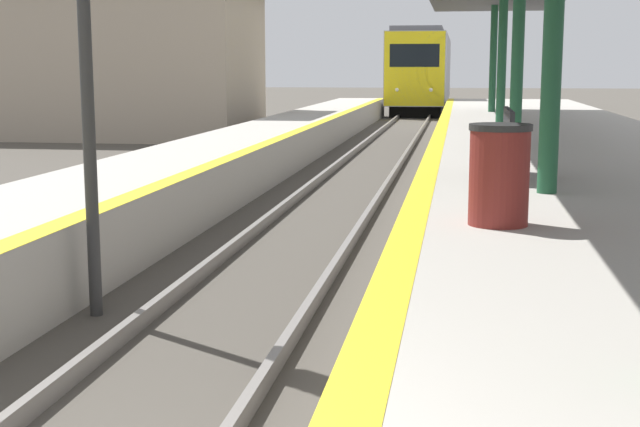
% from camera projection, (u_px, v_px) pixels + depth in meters
% --- Properties ---
extents(train, '(2.79, 17.78, 4.20)m').
position_uv_depth(train, '(422.00, 71.00, 48.71)').
color(train, black).
rests_on(train, ground).
extents(trash_bin, '(0.59, 0.59, 0.95)m').
position_uv_depth(trash_bin, '(499.00, 175.00, 8.34)').
color(trash_bin, maroon).
rests_on(trash_bin, platform_right).
extents(bench, '(0.44, 1.77, 0.92)m').
position_uv_depth(bench, '(499.00, 141.00, 11.97)').
color(bench, '#28282D').
rests_on(bench, platform_right).
extents(station_building, '(12.17, 5.73, 5.05)m').
position_uv_depth(station_building, '(80.00, 61.00, 30.01)').
color(station_building, tan).
rests_on(station_building, ground).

